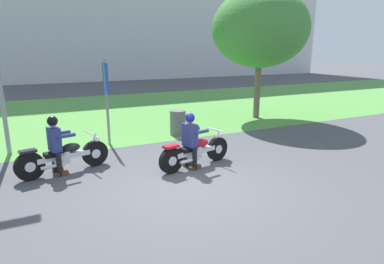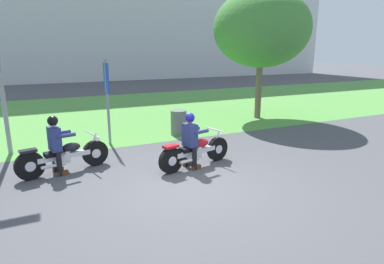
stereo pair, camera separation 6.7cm
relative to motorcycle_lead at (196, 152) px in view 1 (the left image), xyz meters
The scene contains 9 objects.
ground 1.33m from the motorcycle_lead, 122.85° to the right, with size 120.00×120.00×0.00m, color #4C4C51.
grass_verge 8.49m from the motorcycle_lead, 94.66° to the left, with size 60.00×12.00×0.01m, color #549342.
motorcycle_lead is the anchor object (origin of this frame).
rider_lead 0.46m from the motorcycle_lead, 167.87° to the right, with size 0.62×0.54×1.40m.
motorcycle_follow 3.16m from the motorcycle_lead, 161.32° to the left, with size 2.16×0.79×0.88m.
rider_follow 3.34m from the motorcycle_lead, 162.81° to the left, with size 0.62×0.54×1.41m.
tree_roadside 7.52m from the motorcycle_lead, 40.12° to the left, with size 3.96×3.96×5.30m.
trash_can 3.22m from the motorcycle_lead, 74.13° to the left, with size 0.54×0.54×0.85m, color #595E5B.
sign_banner 3.58m from the motorcycle_lead, 117.09° to the left, with size 0.08×0.60×2.60m.
Camera 1 is at (-2.85, -5.89, 2.85)m, focal length 30.56 mm.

